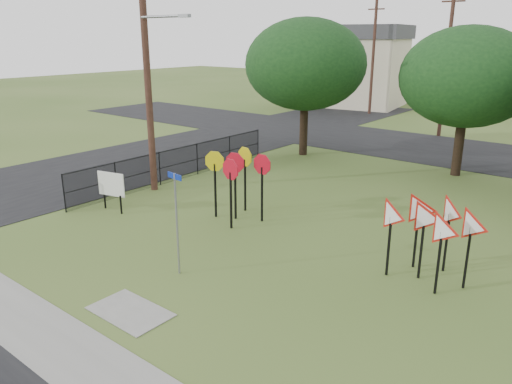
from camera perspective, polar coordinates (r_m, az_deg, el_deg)
ground at (r=14.01m, az=-6.29°, el=-9.52°), size 140.00×140.00×0.00m
sidewalk at (r=11.86m, az=-21.36°, el=-16.11°), size 30.00×1.60×0.02m
planting_strip at (r=11.46m, az=-26.76°, el=-18.17°), size 30.00×0.80×0.02m
street_left at (r=28.80m, az=-9.16°, el=4.58°), size 8.00×50.00×0.02m
street_far at (r=30.73m, az=21.14°, el=4.43°), size 60.00×8.00×0.02m
curb_pad at (r=12.66m, az=-14.18°, el=-13.11°), size 2.00×1.20×0.02m
street_name_sign at (r=13.59m, az=-9.06°, el=-2.87°), size 0.59×0.10×2.89m
stop_sign_cluster at (r=17.50m, az=-2.13°, el=2.54°), size 2.33×1.83×2.46m
yield_sign_cluster at (r=13.93m, az=19.49°, el=-3.20°), size 2.82×1.88×2.24m
info_board at (r=19.29m, az=-16.22°, el=0.71°), size 1.18×0.31×1.50m
utility_pole_main at (r=20.93m, az=-12.29°, el=14.03°), size 3.55×0.33×10.00m
far_pole_a at (r=34.53m, az=20.94°, el=13.51°), size 1.40×0.24×9.00m
far_pole_c at (r=43.13m, az=13.23°, el=14.75°), size 1.40×0.24×9.00m
fence_run at (r=23.00m, az=-8.78°, el=3.31°), size 0.05×11.55×1.50m
house_left at (r=48.56m, az=10.94°, el=14.03°), size 10.58×8.88×7.20m
tree_near_left at (r=27.23m, az=5.68°, el=14.30°), size 6.40×6.40×7.27m
tree_near_mid at (r=24.77m, az=22.99°, el=11.99°), size 6.00×6.00×6.80m
tree_far_left at (r=46.07m, az=6.32°, el=15.95°), size 6.80×6.80×7.73m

